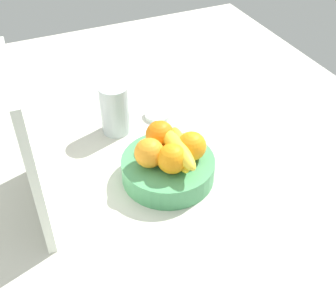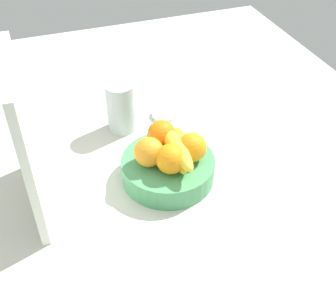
# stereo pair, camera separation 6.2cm
# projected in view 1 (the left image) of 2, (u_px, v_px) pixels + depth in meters

# --- Properties ---
(ground_plane) EXTENTS (1.80, 1.40, 0.03)m
(ground_plane) POSITION_uv_depth(u_px,v_px,m) (171.00, 174.00, 1.12)
(ground_plane) COLOR beige
(fruit_bowl) EXTENTS (0.23, 0.23, 0.06)m
(fruit_bowl) POSITION_uv_depth(u_px,v_px,m) (168.00, 169.00, 1.07)
(fruit_bowl) COLOR #4C9D63
(fruit_bowl) RESTS_ON ground_plane
(orange_front_left) EXTENTS (0.07, 0.07, 0.07)m
(orange_front_left) POSITION_uv_depth(u_px,v_px,m) (149.00, 153.00, 1.02)
(orange_front_left) COLOR orange
(orange_front_left) RESTS_ON fruit_bowl
(orange_front_right) EXTENTS (0.07, 0.07, 0.07)m
(orange_front_right) POSITION_uv_depth(u_px,v_px,m) (172.00, 159.00, 1.00)
(orange_front_right) COLOR orange
(orange_front_right) RESTS_ON fruit_bowl
(orange_center) EXTENTS (0.07, 0.07, 0.07)m
(orange_center) POSITION_uv_depth(u_px,v_px,m) (191.00, 146.00, 1.04)
(orange_center) COLOR orange
(orange_center) RESTS_ON fruit_bowl
(orange_back_left) EXTENTS (0.07, 0.07, 0.07)m
(orange_back_left) POSITION_uv_depth(u_px,v_px,m) (160.00, 135.00, 1.07)
(orange_back_left) COLOR orange
(orange_back_left) RESTS_ON fruit_bowl
(banana_bunch) EXTENTS (0.19, 0.08, 0.06)m
(banana_bunch) POSITION_uv_depth(u_px,v_px,m) (179.00, 148.00, 1.04)
(banana_bunch) COLOR yellow
(banana_bunch) RESTS_ON fruit_bowl
(cutting_board) EXTENTS (0.28, 0.03, 0.36)m
(cutting_board) POSITION_uv_depth(u_px,v_px,m) (26.00, 147.00, 0.90)
(cutting_board) COLOR white
(cutting_board) RESTS_ON ground_plane
(thermos_tumbler) EXTENTS (0.08, 0.08, 0.14)m
(thermos_tumbler) POSITION_uv_depth(u_px,v_px,m) (115.00, 109.00, 1.19)
(thermos_tumbler) COLOR #B4BEC2
(thermos_tumbler) RESTS_ON ground_plane
(jar_lid) EXTENTS (0.08, 0.08, 0.01)m
(jar_lid) POSITION_uv_depth(u_px,v_px,m) (158.00, 115.00, 1.28)
(jar_lid) COLOR silver
(jar_lid) RESTS_ON ground_plane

